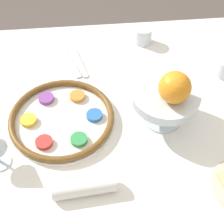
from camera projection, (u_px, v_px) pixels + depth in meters
The scene contains 9 objects.
ground_plane at pixel (103, 216), 1.57m from camera, with size 8.00×8.00×0.00m, color #564C47.
dining_table at pixel (101, 179), 1.28m from camera, with size 1.38×1.06×0.76m.
seder_plate at pixel (62, 118), 0.98m from camera, with size 0.33×0.33×0.03m.
fruit_stand at pixel (165, 99), 0.92m from camera, with size 0.20×0.20×0.12m.
orange_fruit at pixel (175, 87), 0.85m from camera, with size 0.09×0.09×0.09m.
napkin_roll at pixel (84, 187), 0.82m from camera, with size 0.17×0.06×0.05m.
cup_mid at pixel (143, 35), 1.24m from camera, with size 0.07×0.07×0.06m.
fork_left at pixel (71, 63), 1.17m from camera, with size 0.07×0.17×0.01m.
fork_right at pixel (79, 62), 1.17m from camera, with size 0.06×0.18×0.01m.
Camera 1 is at (-0.02, -0.63, 1.53)m, focal length 50.00 mm.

